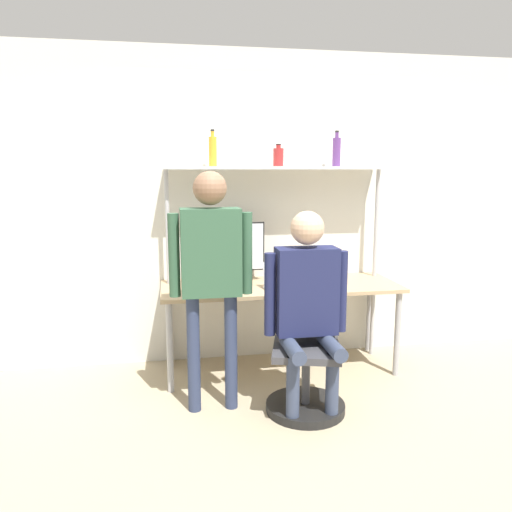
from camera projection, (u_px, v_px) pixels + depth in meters
name	position (u px, v px, depth m)	size (l,w,h in m)	color
ground_plane	(290.00, 387.00, 3.93)	(12.00, 12.00, 0.00)	tan
wall_back	(271.00, 208.00, 4.44)	(8.00, 0.06, 2.70)	silver
desk	(280.00, 292.00, 4.18)	(1.97, 0.71, 0.74)	tan
shelf_unit	(276.00, 192.00, 4.23)	(1.87, 0.30, 1.72)	silver
monitor	(231.00, 250.00, 4.24)	(0.58, 0.20, 0.51)	black
laptop	(281.00, 282.00, 4.00)	(0.28, 0.22, 0.22)	#BCBCC1
cell_phone	(306.00, 287.00, 4.05)	(0.07, 0.15, 0.01)	#264C8C
office_chair	(306.00, 370.00, 3.54)	(0.57, 0.57, 0.93)	black
person_seated	(307.00, 296.00, 3.40)	(0.59, 0.47, 1.42)	#38425B
person_standing	(211.00, 261.00, 3.40)	(0.57, 0.23, 1.69)	#2D3856
bottle_amber	(213.00, 151.00, 4.08)	(0.07, 0.07, 0.30)	gold
bottle_purple	(337.00, 151.00, 4.26)	(0.07, 0.07, 0.30)	#593372
bottle_red	(278.00, 157.00, 4.18)	(0.09, 0.09, 0.19)	maroon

